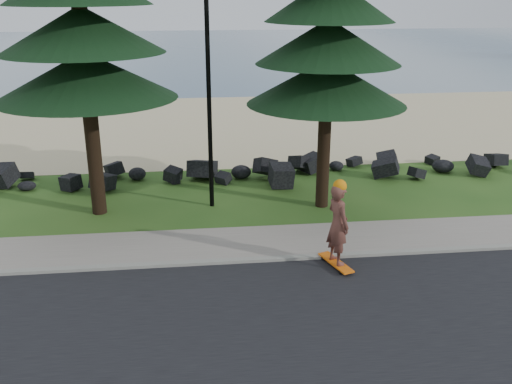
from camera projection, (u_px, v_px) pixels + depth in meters
ground at (217, 248)px, 15.33m from camera, size 160.00×160.00×0.00m
road at (228, 347)px, 11.13m from camera, size 160.00×7.00×0.02m
kerb at (218, 262)px, 14.48m from camera, size 160.00×0.20×0.10m
sidewalk at (216, 244)px, 15.51m from camera, size 160.00×2.00×0.08m
beach_sand at (203, 125)px, 28.88m from camera, size 160.00×15.00×0.01m
ocean at (194, 50)px, 62.97m from camera, size 160.00×58.00×0.01m
seawall_boulders at (209, 182)px, 20.56m from camera, size 60.00×2.40×1.10m
lamp_post at (208, 76)px, 16.91m from camera, size 0.25×0.14×8.14m
skateboarder at (338, 225)px, 13.94m from camera, size 0.70×1.27×2.30m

